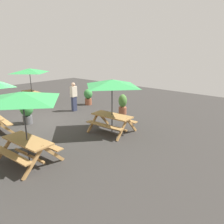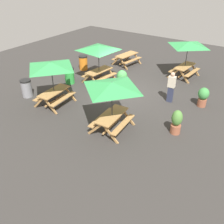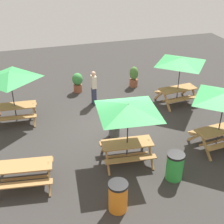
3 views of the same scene
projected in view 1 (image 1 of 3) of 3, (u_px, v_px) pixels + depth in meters
The scene contains 8 objects.
ground_plane at pixel (35, 123), 10.72m from camera, with size 24.95×24.95×0.00m, color #33302D.
picnic_table_0 at pixel (30, 73), 14.20m from camera, with size 2.17×2.17×2.34m.
picnic_table_2 at pixel (112, 87), 9.07m from camera, with size 2.16×2.16×2.34m.
picnic_table_3 at pixel (23, 102), 6.50m from camera, with size 2.16×2.16×2.34m.
potted_plant_0 at pixel (123, 104), 12.06m from camera, with size 0.46×0.46×1.12m.
potted_plant_1 at pixel (88, 96), 14.13m from camera, with size 0.55×0.55×1.03m.
potted_plant_2 at pixel (27, 111), 10.47m from camera, with size 0.62×0.62×1.14m.
person_standing at pixel (74, 96), 12.61m from camera, with size 0.23×0.37×1.67m.
Camera 1 is at (9.56, -5.10, 3.50)m, focal length 35.00 mm.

